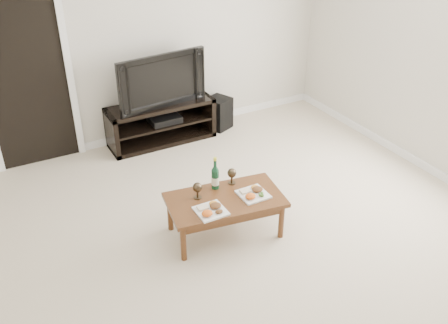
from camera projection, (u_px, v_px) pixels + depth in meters
floor at (264, 246)px, 4.85m from camera, size 5.50×5.50×0.00m
back_wall at (150, 41)px, 6.29m from camera, size 5.00×0.04×2.60m
doorway at (27, 84)px, 5.76m from camera, size 0.90×0.02×2.05m
media_console at (161, 123)px, 6.59m from camera, size 1.41×0.45×0.55m
television at (158, 78)px, 6.27m from camera, size 1.20×0.29×0.69m
av_receiver at (165, 119)px, 6.57m from camera, size 0.40×0.30×0.08m
subwoofer at (219, 113)px, 6.97m from camera, size 0.39×0.39×0.44m
coffee_table at (225, 216)px, 4.92m from camera, size 1.19×0.77×0.42m
plate_left at (211, 209)px, 4.61m from camera, size 0.27×0.27×0.07m
plate_right at (253, 192)px, 4.84m from camera, size 0.27×0.27×0.07m
wine_bottle at (215, 173)px, 4.88m from camera, size 0.07×0.07×0.35m
goblet_left at (197, 190)px, 4.78m from camera, size 0.09×0.09×0.17m
goblet_right at (232, 176)px, 5.00m from camera, size 0.09×0.09×0.17m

